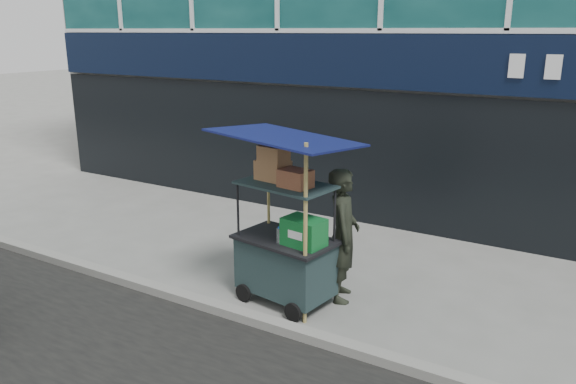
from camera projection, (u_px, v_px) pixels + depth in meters
The scene contains 4 objects.
ground at pixel (252, 313), 7.03m from camera, with size 80.00×80.00×0.00m, color slate.
curb at pixel (242, 315), 6.85m from camera, with size 80.00×0.18×0.12m, color gray.
vendor_cart at pixel (286, 244), 7.12m from camera, with size 1.82×1.42×2.26m.
vendor_man at pixel (343, 235), 7.20m from camera, with size 0.64×0.42×1.76m, color black.
Camera 1 is at (3.63, -5.21, 3.41)m, focal length 35.00 mm.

